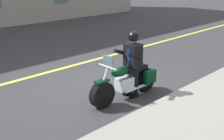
{
  "coord_description": "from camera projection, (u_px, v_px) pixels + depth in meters",
  "views": [
    {
      "loc": [
        5.17,
        5.65,
        3.07
      ],
      "look_at": [
        0.51,
        0.85,
        0.75
      ],
      "focal_mm": 44.29,
      "sensor_mm": 36.0,
      "label": 1
    }
  ],
  "objects": [
    {
      "name": "rider_main",
      "position": [
        132.0,
        58.0,
        7.07
      ],
      "size": [
        0.63,
        0.56,
        1.74
      ],
      "color": "black",
      "rests_on": "ground_plane"
    },
    {
      "name": "motorcycle_main",
      "position": [
        127.0,
        81.0,
        7.14
      ],
      "size": [
        2.21,
        0.63,
        1.26
      ],
      "color": "black",
      "rests_on": "ground_plane"
    },
    {
      "name": "lane_center_stripe",
      "position": [
        65.0,
        68.0,
        9.59
      ],
      "size": [
        60.0,
        0.16,
        0.01
      ],
      "primitive_type": "cube",
      "color": "#E5DB4C",
      "rests_on": "ground_plane"
    },
    {
      "name": "ground_plane",
      "position": [
        104.0,
        83.0,
        8.24
      ],
      "size": [
        80.0,
        80.0,
        0.0
      ],
      "primitive_type": "plane",
      "color": "#333335"
    }
  ]
}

